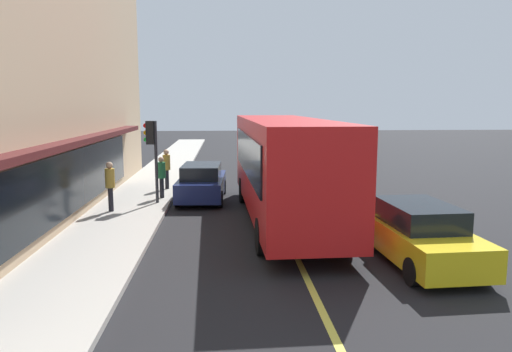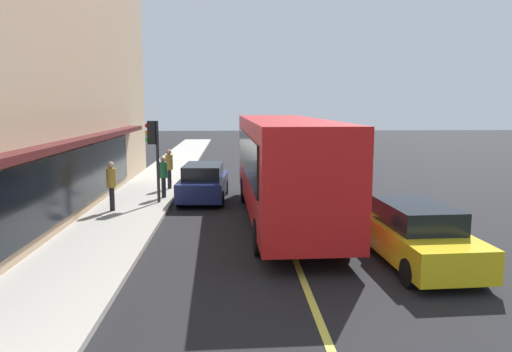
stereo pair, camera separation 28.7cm
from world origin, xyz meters
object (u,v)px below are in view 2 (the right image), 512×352
Objects in this scene: pedestrian_by_curb at (169,165)px; car_navy at (204,182)px; car_silver at (310,164)px; pedestrian_at_corner at (163,173)px; bus at (284,164)px; traffic_light at (153,142)px; car_yellow at (418,235)px; pedestrian_waiting at (111,181)px.

car_navy is at bearing -140.01° from pedestrian_by_curb.
car_silver is 9.56m from pedestrian_at_corner.
bus is 2.56× the size of car_navy.
traffic_light reaches higher than pedestrian_at_corner.
pedestrian_waiting is at bearing 56.55° from car_yellow.
car_yellow is (-7.43, -7.71, -1.79)m from traffic_light.
car_yellow is 10.36m from car_navy.
pedestrian_at_corner reaches higher than car_navy.
bus reaches higher than pedestrian_by_curb.
traffic_light is at bearing 135.06° from car_silver.
pedestrian_at_corner reaches higher than car_yellow.
traffic_light reaches higher than car_navy.
car_navy is (1.12, -1.86, -1.79)m from traffic_light.
pedestrian_at_corner is 2.89m from pedestrian_waiting.
bus is 6.22× the size of pedestrian_by_curb.
bus reaches higher than pedestrian_at_corner.
traffic_light is 0.74× the size of car_silver.
pedestrian_by_curb is (10.56, 7.53, 0.50)m from car_yellow.
bus is at bearing 166.12° from car_silver.
car_silver is 0.98× the size of car_navy.
car_yellow is 1.00× the size of car_navy.
pedestrian_by_curb is 1.00× the size of pedestrian_waiting.
car_yellow is (-4.56, -2.90, -1.24)m from bus.
car_navy is at bearing 138.68° from car_silver.
bus is 3.50× the size of traffic_light.
pedestrian_at_corner is at bearing -12.37° from traffic_light.
traffic_light is 10.85m from car_yellow.
pedestrian_by_curb reaches higher than pedestrian_at_corner.
pedestrian_waiting is (-8.83, 8.63, 0.49)m from car_silver.
car_silver is (10.22, -2.52, -1.24)m from bus.
bus is at bearing -129.95° from pedestrian_at_corner.
pedestrian_by_curb is 4.85m from pedestrian_waiting.
bus is 6.57× the size of pedestrian_at_corner.
car_yellow is 2.44× the size of pedestrian_waiting.
bus is at bearing -142.34° from pedestrian_by_curb.
pedestrian_at_corner is 0.95× the size of pedestrian_waiting.
traffic_light is at bearing 121.10° from car_navy.
bus is at bearing 32.41° from car_yellow.
car_silver is 12.36m from pedestrian_waiting.
bus is 6.05m from pedestrian_at_corner.
bus is 6.31m from pedestrian_waiting.
car_navy is at bearing -84.97° from pedestrian_at_corner.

